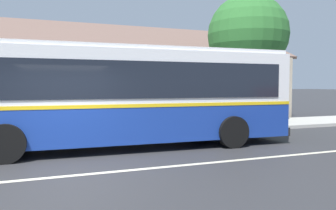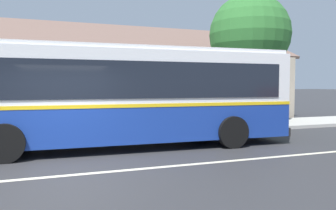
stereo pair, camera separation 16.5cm
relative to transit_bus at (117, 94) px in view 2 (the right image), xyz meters
name	(u,v)px [view 2 (the right image)]	position (x,y,z in m)	size (l,w,h in m)	color
ground_plane	(66,176)	(-1.68, -2.90, -1.67)	(300.00, 300.00, 0.00)	#2D2D30
sidewalk_far	(59,134)	(-1.68, 3.10, -1.60)	(60.00, 3.00, 0.15)	#ADAAA3
lane_divider_stripe	(66,175)	(-1.68, -2.90, -1.67)	(60.00, 0.16, 0.01)	beige
community_building	(97,86)	(0.77, 10.50, 0.27)	(22.33, 10.21, 6.80)	tan
transit_bus	(117,94)	(0.00, 0.00, 0.00)	(11.17, 3.02, 3.11)	navy
street_tree_primary	(250,38)	(7.38, 3.76, 2.61)	(3.95, 3.95, 6.43)	#4C3828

